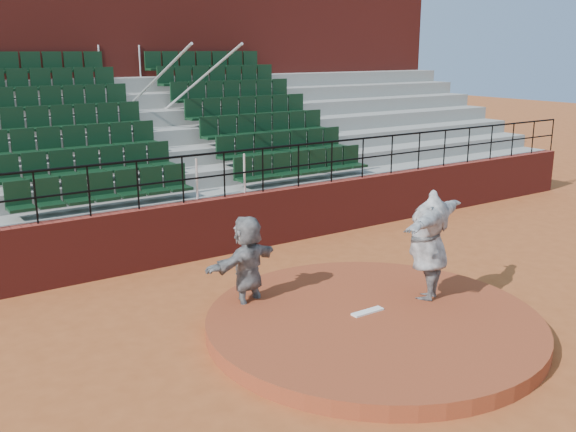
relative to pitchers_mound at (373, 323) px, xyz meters
name	(u,v)px	position (x,y,z in m)	size (l,w,h in m)	color
ground	(373,330)	(0.00, 0.00, -0.12)	(90.00, 90.00, 0.00)	#A04D24
pitchers_mound	(373,323)	(0.00, 0.00, 0.00)	(5.50, 5.50, 0.25)	brown
pitching_rubber	(368,312)	(0.00, 0.15, 0.14)	(0.60, 0.15, 0.03)	white
boundary_wall	(226,225)	(0.00, 5.00, 0.53)	(24.00, 0.30, 1.30)	maroon
wall_railing	(224,165)	(0.00, 5.00, 1.90)	(24.04, 0.05, 1.03)	black
seating_deck	(159,166)	(0.00, 8.64, 1.33)	(24.00, 5.97, 4.63)	gray
press_box_facade	(104,80)	(0.00, 12.60, 3.43)	(24.00, 3.00, 7.10)	maroon
pitcher	(429,245)	(1.27, 0.07, 1.10)	(2.39, 0.65, 1.95)	black
fielder	(247,265)	(-1.35, 1.75, 0.76)	(1.64, 0.52, 1.77)	black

